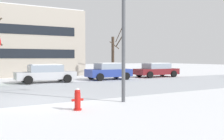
% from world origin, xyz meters
% --- Properties ---
extents(ground_plane, '(120.00, 120.00, 0.00)m').
position_xyz_m(ground_plane, '(0.00, 0.00, 0.00)').
color(ground_plane, white).
extents(road_surface, '(80.00, 8.54, 0.00)m').
position_xyz_m(road_surface, '(0.00, 3.27, 0.00)').
color(road_surface, '#B7BCC4').
rests_on(road_surface, ground).
extents(fire_hydrant, '(0.44, 0.30, 0.82)m').
position_xyz_m(fire_hydrant, '(0.89, -2.82, 0.41)').
color(fire_hydrant, red).
rests_on(fire_hydrant, ground).
extents(street_lamp, '(1.84, 0.36, 5.86)m').
position_xyz_m(street_lamp, '(3.64, -2.14, 3.58)').
color(street_lamp, '#4C4F54').
rests_on(street_lamp, ground).
extents(parked_car_silver, '(4.54, 2.17, 1.42)m').
position_xyz_m(parked_car_silver, '(2.90, 8.27, 0.72)').
color(parked_car_silver, silver).
rests_on(parked_car_silver, ground).
extents(parked_car_blue, '(3.94, 2.20, 1.48)m').
position_xyz_m(parked_car_blue, '(8.46, 8.23, 0.75)').
color(parked_car_blue, '#283D93').
rests_on(parked_car_blue, ground).
extents(parked_car_maroon, '(4.50, 2.18, 1.41)m').
position_xyz_m(parked_car_maroon, '(14.02, 8.44, 0.72)').
color(parked_car_maroon, maroon).
rests_on(parked_car_maroon, ground).
extents(tree_far_mid, '(1.40, 1.48, 4.97)m').
position_xyz_m(tree_far_mid, '(10.46, 10.78, 2.16)').
color(tree_far_mid, '#423326').
rests_on(tree_far_mid, ground).
extents(building_far_left, '(12.73, 11.06, 7.02)m').
position_xyz_m(building_far_left, '(2.66, 19.82, 3.51)').
color(building_far_left, '#B2A899').
rests_on(building_far_left, ground).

